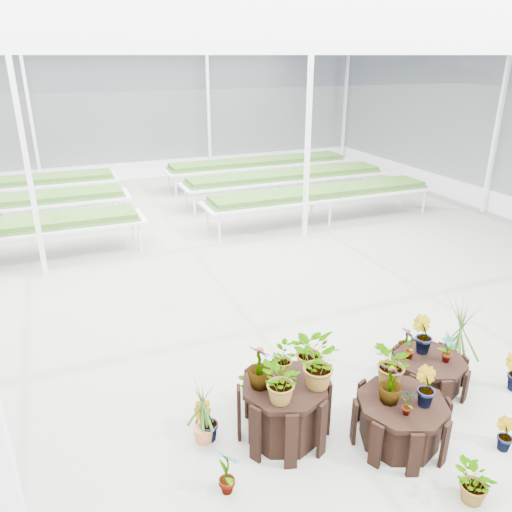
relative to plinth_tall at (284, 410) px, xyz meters
name	(u,v)px	position (x,y,z in m)	size (l,w,h in m)	color
ground_plane	(252,339)	(0.45, 2.14, -0.36)	(24.00, 24.00, 0.00)	gray
greenhouse_shell	(251,203)	(0.45, 2.14, 1.89)	(18.00, 24.00, 4.50)	white
steel_frame	(251,203)	(0.45, 2.14, 1.89)	(18.00, 24.00, 4.50)	silver
nursery_benches	(157,200)	(0.45, 9.34, 0.06)	(16.00, 7.00, 0.84)	silver
plinth_tall	(284,410)	(0.00, 0.00, 0.00)	(1.05, 1.05, 0.72)	black
plinth_mid	(400,421)	(1.20, -0.60, -0.08)	(1.07, 1.07, 0.56)	black
plinth_low	(428,373)	(2.20, 0.10, -0.14)	(0.98, 0.98, 0.44)	black
nursery_plants	(347,372)	(0.88, 0.07, 0.24)	(4.52, 3.24, 1.35)	#30511B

